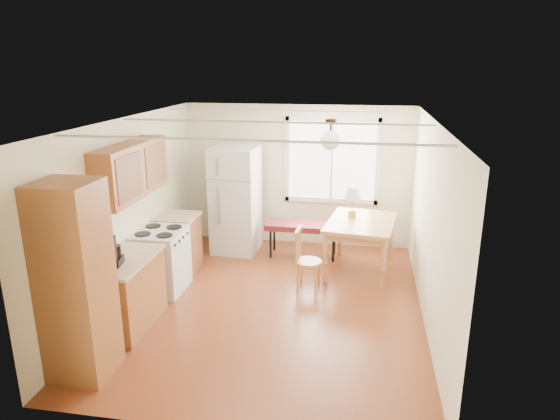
% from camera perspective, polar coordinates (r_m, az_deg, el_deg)
% --- Properties ---
extents(room_shell, '(4.60, 5.60, 2.62)m').
position_cam_1_polar(room_shell, '(6.50, -0.88, -0.88)').
color(room_shell, '#5F2713').
rests_on(room_shell, ground).
extents(kitchen_run, '(0.65, 3.40, 2.20)m').
position_cam_1_polar(kitchen_run, '(6.60, -16.79, -5.13)').
color(kitchen_run, brown).
rests_on(kitchen_run, ground).
extents(window_unit, '(1.64, 0.05, 1.51)m').
position_cam_1_polar(window_unit, '(8.74, 5.96, 5.64)').
color(window_unit, white).
rests_on(window_unit, room_shell).
extents(pendant_light, '(0.26, 0.26, 0.40)m').
position_cam_1_polar(pendant_light, '(6.58, 5.79, 8.08)').
color(pendant_light, '#311E15').
rests_on(pendant_light, room_shell).
extents(refrigerator, '(0.79, 0.80, 1.83)m').
position_cam_1_polar(refrigerator, '(8.62, -5.09, 1.17)').
color(refrigerator, silver).
rests_on(refrigerator, ground).
extents(bench, '(1.26, 0.47, 0.58)m').
position_cam_1_polar(bench, '(8.44, 2.65, -1.96)').
color(bench, maroon).
rests_on(bench, ground).
extents(dining_table, '(1.17, 1.45, 0.83)m').
position_cam_1_polar(dining_table, '(7.87, 9.24, -1.94)').
color(dining_table, '#B17644').
rests_on(dining_table, ground).
extents(chair, '(0.40, 0.39, 0.88)m').
position_cam_1_polar(chair, '(7.28, 2.67, -5.15)').
color(chair, '#B17644').
rests_on(chair, ground).
extents(table_lamp, '(0.27, 0.27, 0.48)m').
position_cam_1_polar(table_lamp, '(7.95, 8.31, 1.66)').
color(table_lamp, gold).
rests_on(table_lamp, dining_table).
extents(coffee_maker, '(0.24, 0.28, 0.40)m').
position_cam_1_polar(coffee_maker, '(6.17, -18.71, -4.78)').
color(coffee_maker, black).
rests_on(coffee_maker, kitchen_run).
extents(kettle, '(0.12, 0.12, 0.23)m').
position_cam_1_polar(kettle, '(6.28, -18.40, -4.89)').
color(kettle, '#B90D13').
rests_on(kettle, kitchen_run).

